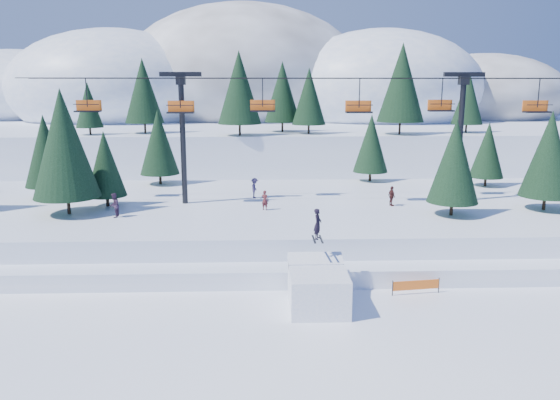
{
  "coord_description": "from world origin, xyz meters",
  "views": [
    {
      "loc": [
        -2.87,
        -25.05,
        11.68
      ],
      "look_at": [
        -1.79,
        6.0,
        5.2
      ],
      "focal_mm": 35.0,
      "sensor_mm": 36.0,
      "label": 1
    }
  ],
  "objects_px": {
    "banner_far": "(455,272)",
    "banner_near": "(416,285)",
    "chairlift": "(320,117)",
    "jump_kicker": "(318,287)"
  },
  "relations": [
    {
      "from": "banner_near",
      "to": "banner_far",
      "type": "bearing_deg",
      "value": 34.91
    },
    {
      "from": "banner_far",
      "to": "banner_near",
      "type": "bearing_deg",
      "value": -145.09
    },
    {
      "from": "jump_kicker",
      "to": "banner_near",
      "type": "xyz_separation_m",
      "value": [
        5.81,
        1.67,
        -0.61
      ]
    },
    {
      "from": "chairlift",
      "to": "banner_near",
      "type": "bearing_deg",
      "value": -73.2
    },
    {
      "from": "chairlift",
      "to": "banner_near",
      "type": "xyz_separation_m",
      "value": [
        4.19,
        -13.87,
        -8.78
      ]
    },
    {
      "from": "banner_near",
      "to": "banner_far",
      "type": "relative_size",
      "value": 1.03
    },
    {
      "from": "jump_kicker",
      "to": "banner_far",
      "type": "bearing_deg",
      "value": 23.18
    },
    {
      "from": "jump_kicker",
      "to": "banner_far",
      "type": "distance_m",
      "value": 9.64
    },
    {
      "from": "jump_kicker",
      "to": "chairlift",
      "type": "relative_size",
      "value": 0.11
    },
    {
      "from": "jump_kicker",
      "to": "banner_far",
      "type": "xyz_separation_m",
      "value": [
        8.85,
        3.79,
        -0.61
      ]
    }
  ]
}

